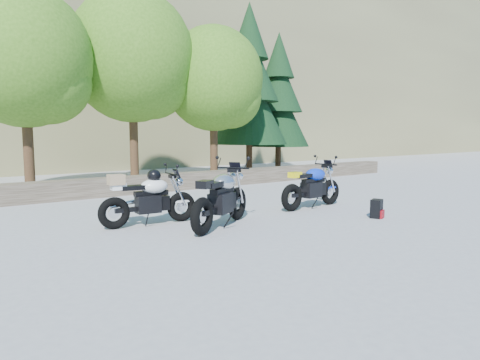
% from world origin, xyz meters
% --- Properties ---
extents(ground, '(90.00, 90.00, 0.00)m').
position_xyz_m(ground, '(0.00, 0.00, 0.00)').
color(ground, gray).
rests_on(ground, ground).
extents(stone_wall, '(22.00, 0.55, 0.50)m').
position_xyz_m(stone_wall, '(0.00, 5.50, 0.25)').
color(stone_wall, '#443B2D').
rests_on(stone_wall, ground).
extents(hillside, '(80.00, 30.00, 15.00)m').
position_xyz_m(hillside, '(3.00, 28.00, 7.50)').
color(hillside, '#726846').
rests_on(hillside, ground).
extents(tree_decid_left, '(3.67, 3.67, 5.62)m').
position_xyz_m(tree_decid_left, '(-2.39, 7.14, 3.63)').
color(tree_decid_left, '#382314').
rests_on(tree_decid_left, ground).
extents(tree_decid_mid, '(4.08, 4.08, 6.24)m').
position_xyz_m(tree_decid_mid, '(0.91, 7.54, 4.04)').
color(tree_decid_mid, '#382314').
rests_on(tree_decid_mid, ground).
extents(tree_decid_right, '(3.54, 3.54, 5.41)m').
position_xyz_m(tree_decid_right, '(3.71, 6.94, 3.50)').
color(tree_decid_right, '#382314').
rests_on(tree_decid_right, ground).
extents(conifer_near, '(3.17, 3.17, 7.06)m').
position_xyz_m(conifer_near, '(6.20, 8.20, 3.68)').
color(conifer_near, '#382314').
rests_on(conifer_near, ground).
extents(conifer_far, '(2.82, 2.82, 6.27)m').
position_xyz_m(conifer_far, '(8.40, 8.80, 3.27)').
color(conifer_far, '#382314').
rests_on(conifer_far, ground).
extents(silver_bike, '(1.91, 1.17, 1.06)m').
position_xyz_m(silver_bike, '(-0.68, 0.41, 0.51)').
color(silver_bike, black).
rests_on(silver_bike, ground).
extents(white_bike, '(1.88, 0.59, 1.04)m').
position_xyz_m(white_bike, '(-1.67, 1.34, 0.51)').
color(white_bike, black).
rests_on(white_bike, ground).
extents(blue_bike, '(1.98, 0.63, 0.99)m').
position_xyz_m(blue_bike, '(2.14, 0.81, 0.48)').
color(blue_bike, black).
rests_on(blue_bike, ground).
extents(backpack, '(0.33, 0.31, 0.38)m').
position_xyz_m(backpack, '(2.29, -0.82, 0.18)').
color(backpack, black).
rests_on(backpack, ground).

